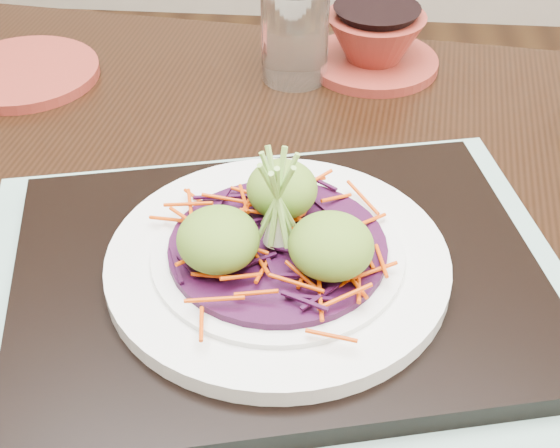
# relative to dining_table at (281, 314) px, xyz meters

# --- Properties ---
(dining_table) EXTENTS (1.25, 0.91, 0.74)m
(dining_table) POSITION_rel_dining_table_xyz_m (0.00, 0.00, 0.00)
(dining_table) COLOR black
(dining_table) RESTS_ON ground
(placemat) EXTENTS (0.53, 0.45, 0.00)m
(placemat) POSITION_rel_dining_table_xyz_m (0.00, -0.07, 0.10)
(placemat) COLOR #7CA18D
(placemat) RESTS_ON dining_table
(serving_tray) EXTENTS (0.45, 0.38, 0.02)m
(serving_tray) POSITION_rel_dining_table_xyz_m (0.00, -0.07, 0.11)
(serving_tray) COLOR black
(serving_tray) RESTS_ON placemat
(white_plate) EXTENTS (0.26, 0.26, 0.02)m
(white_plate) POSITION_rel_dining_table_xyz_m (0.00, -0.07, 0.13)
(white_plate) COLOR silver
(white_plate) RESTS_ON serving_tray
(cabbage_bed) EXTENTS (0.16, 0.16, 0.01)m
(cabbage_bed) POSITION_rel_dining_table_xyz_m (0.00, -0.07, 0.14)
(cabbage_bed) COLOR #330A2A
(cabbage_bed) RESTS_ON white_plate
(carrot_julienne) EXTENTS (0.20, 0.20, 0.01)m
(carrot_julienne) POSITION_rel_dining_table_xyz_m (0.00, -0.07, 0.15)
(carrot_julienne) COLOR #C93C03
(carrot_julienne) RESTS_ON cabbage_bed
(guacamole_scoops) EXTENTS (0.14, 0.12, 0.04)m
(guacamole_scoops) POSITION_rel_dining_table_xyz_m (0.00, -0.07, 0.16)
(guacamole_scoops) COLOR #527824
(guacamole_scoops) RESTS_ON cabbage_bed
(scallion_garnish) EXTENTS (0.06, 0.06, 0.09)m
(scallion_garnish) POSITION_rel_dining_table_xyz_m (0.00, -0.07, 0.18)
(scallion_garnish) COLOR #81B448
(scallion_garnish) RESTS_ON cabbage_bed
(terracotta_side_plate) EXTENTS (0.18, 0.18, 0.01)m
(terracotta_side_plate) POSITION_rel_dining_table_xyz_m (-0.31, 0.24, 0.10)
(terracotta_side_plate) COLOR maroon
(terracotta_side_plate) RESTS_ON dining_table
(water_glass) EXTENTS (0.08, 0.08, 0.10)m
(water_glass) POSITION_rel_dining_table_xyz_m (-0.01, 0.27, 0.15)
(water_glass) COLOR white
(water_glass) RESTS_ON dining_table
(terracotta_bowl_set) EXTENTS (0.15, 0.15, 0.06)m
(terracotta_bowl_set) POSITION_rel_dining_table_xyz_m (0.08, 0.30, 0.12)
(terracotta_bowl_set) COLOR maroon
(terracotta_bowl_set) RESTS_ON dining_table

